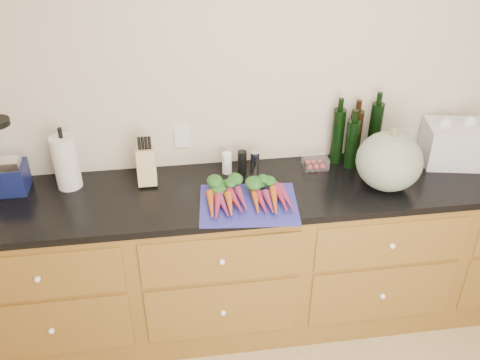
{
  "coord_description": "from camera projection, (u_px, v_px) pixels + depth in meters",
  "views": [
    {
      "loc": [
        -0.65,
        -1.08,
        2.5
      ],
      "look_at": [
        -0.33,
        1.2,
        1.06
      ],
      "focal_mm": 40.0,
      "sensor_mm": 36.0,
      "label": 1
    }
  ],
  "objects": [
    {
      "name": "paper_towel",
      "position": [
        66.0,
        162.0,
        2.81
      ],
      "size": [
        0.13,
        0.13,
        0.29
      ],
      "primitive_type": "cylinder",
      "color": "silver",
      "rests_on": "countertop"
    },
    {
      "name": "blender_appliance",
      "position": [
        6.0,
        161.0,
        2.75
      ],
      "size": [
        0.16,
        0.16,
        0.41
      ],
      "color": "#0E1545",
      "rests_on": "countertop"
    },
    {
      "name": "grinder_pepper",
      "position": [
        242.0,
        162.0,
        2.98
      ],
      "size": [
        0.05,
        0.05,
        0.13
      ],
      "primitive_type": "cylinder",
      "color": "black",
      "rests_on": "countertop"
    },
    {
      "name": "carrots",
      "position": [
        247.0,
        195.0,
        2.74
      ],
      "size": [
        0.42,
        0.31,
        0.06
      ],
      "color": "#BF5416",
      "rests_on": "cutting_board"
    },
    {
      "name": "grinder_salt",
      "position": [
        227.0,
        163.0,
        2.97
      ],
      "size": [
        0.05,
        0.05,
        0.12
      ],
      "primitive_type": "cylinder",
      "color": "white",
      "rests_on": "countertop"
    },
    {
      "name": "cutting_board",
      "position": [
        248.0,
        204.0,
        2.73
      ],
      "size": [
        0.53,
        0.42,
        0.01
      ],
      "primitive_type": "cube",
      "rotation": [
        0.0,
        0.0,
        -0.1
      ],
      "color": "navy",
      "rests_on": "countertop"
    },
    {
      "name": "tomato_box",
      "position": [
        315.0,
        162.0,
        3.04
      ],
      "size": [
        0.14,
        0.11,
        0.06
      ],
      "primitive_type": "cube",
      "color": "white",
      "rests_on": "countertop"
    },
    {
      "name": "bottles",
      "position": [
        355.0,
        137.0,
        3.03
      ],
      "size": [
        0.29,
        0.15,
        0.35
      ],
      "color": "black",
      "rests_on": "countertop"
    },
    {
      "name": "canister_chrome",
      "position": [
        255.0,
        161.0,
        2.99
      ],
      "size": [
        0.05,
        0.05,
        0.12
      ],
      "primitive_type": "cylinder",
      "color": "silver",
      "rests_on": "countertop"
    },
    {
      "name": "wall_back",
      "position": [
        287.0,
        99.0,
        2.98
      ],
      "size": [
        4.1,
        0.05,
        2.6
      ],
      "primitive_type": "cube",
      "color": "beige",
      "rests_on": "ground"
    },
    {
      "name": "countertop",
      "position": [
        297.0,
        188.0,
        2.91
      ],
      "size": [
        3.64,
        0.62,
        0.04
      ],
      "primitive_type": "cube",
      "color": "black",
      "rests_on": "cabinets"
    },
    {
      "name": "knife_block",
      "position": [
        147.0,
        166.0,
        2.87
      ],
      "size": [
        0.1,
        0.1,
        0.2
      ],
      "primitive_type": "cube",
      "color": "tan",
      "rests_on": "countertop"
    },
    {
      "name": "squash",
      "position": [
        389.0,
        161.0,
        2.8
      ],
      "size": [
        0.35,
        0.35,
        0.31
      ],
      "primitive_type": "ellipsoid",
      "color": "slate",
      "rests_on": "countertop"
    },
    {
      "name": "cabinets",
      "position": [
        292.0,
        255.0,
        3.15
      ],
      "size": [
        3.6,
        0.64,
        0.9
      ],
      "color": "brown",
      "rests_on": "ground"
    },
    {
      "name": "grocery_bag",
      "position": [
        453.0,
        144.0,
        3.05
      ],
      "size": [
        0.36,
        0.31,
        0.23
      ],
      "primitive_type": null,
      "rotation": [
        0.0,
        0.0,
        -0.2
      ],
      "color": "white",
      "rests_on": "countertop"
    }
  ]
}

